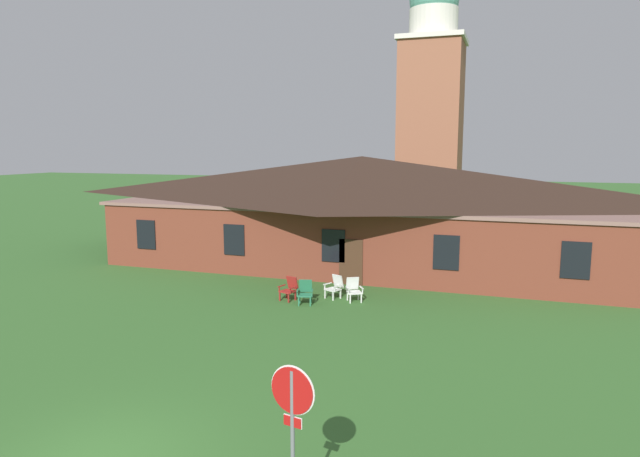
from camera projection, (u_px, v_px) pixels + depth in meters
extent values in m
cube|color=brown|center=(361.00, 233.00, 29.85)|extent=(25.23, 10.00, 3.20)
cube|color=#835E55|center=(362.00, 202.00, 29.61)|extent=(25.73, 10.20, 0.16)
pyramid|color=black|center=(362.00, 179.00, 29.42)|extent=(26.24, 10.40, 2.37)
cube|color=black|center=(146.00, 234.00, 28.34)|extent=(1.10, 0.06, 1.50)
cube|color=black|center=(234.00, 240.00, 26.73)|extent=(1.10, 0.06, 1.50)
cube|color=black|center=(333.00, 246.00, 25.12)|extent=(1.10, 0.06, 1.50)
cube|color=black|center=(446.00, 252.00, 23.51)|extent=(1.10, 0.06, 1.50)
cube|color=black|center=(576.00, 260.00, 21.90)|extent=(1.10, 0.06, 1.50)
cube|color=#422819|center=(351.00, 262.00, 24.96)|extent=(1.10, 0.06, 2.10)
cube|color=#93563D|center=(430.00, 135.00, 44.77)|extent=(4.80, 4.80, 14.40)
cube|color=silver|center=(433.00, 40.00, 43.69)|extent=(5.18, 5.18, 0.36)
cylinder|color=silver|center=(434.00, 23.00, 43.50)|extent=(3.80, 3.80, 2.20)
sphere|color=#4C8E7A|center=(434.00, 0.00, 43.24)|extent=(3.88, 3.88, 3.88)
cylinder|color=slate|center=(293.00, 454.00, 8.74)|extent=(0.07, 0.07, 2.78)
cylinder|color=white|center=(293.00, 390.00, 8.59)|extent=(0.79, 0.18, 0.81)
cylinder|color=#B71414|center=(292.00, 391.00, 8.57)|extent=(0.75, 0.18, 0.76)
cube|color=#B71414|center=(292.00, 422.00, 8.66)|extent=(0.32, 0.09, 0.16)
cube|color=white|center=(293.00, 421.00, 8.67)|extent=(0.34, 0.09, 0.18)
cube|color=maroon|center=(289.00, 298.00, 22.20)|extent=(0.06, 0.06, 0.36)
cube|color=maroon|center=(280.00, 297.00, 22.46)|extent=(0.06, 0.06, 0.36)
cube|color=maroon|center=(295.00, 296.00, 22.55)|extent=(0.06, 0.06, 0.36)
cube|color=maroon|center=(287.00, 294.00, 22.82)|extent=(0.06, 0.06, 0.36)
cube|color=maroon|center=(288.00, 291.00, 22.48)|extent=(0.67, 0.65, 0.05)
cube|color=maroon|center=(292.00, 283.00, 22.68)|extent=(0.55, 0.33, 0.54)
cube|color=maroon|center=(293.00, 288.00, 22.26)|extent=(0.19, 0.47, 0.03)
cube|color=maroon|center=(290.00, 291.00, 22.15)|extent=(0.05, 0.05, 0.22)
cube|color=maroon|center=(282.00, 286.00, 22.60)|extent=(0.19, 0.47, 0.03)
cube|color=maroon|center=(279.00, 289.00, 22.49)|extent=(0.05, 0.05, 0.22)
cube|color=#28704C|center=(310.00, 302.00, 21.70)|extent=(0.06, 0.06, 0.36)
cube|color=#28704C|center=(299.00, 302.00, 21.73)|extent=(0.06, 0.06, 0.36)
cube|color=#28704C|center=(311.00, 299.00, 22.13)|extent=(0.06, 0.06, 0.36)
cube|color=#28704C|center=(300.00, 299.00, 22.16)|extent=(0.06, 0.06, 0.36)
cube|color=#28704C|center=(305.00, 295.00, 21.90)|extent=(0.66, 0.64, 0.05)
cube|color=#28704C|center=(306.00, 286.00, 22.16)|extent=(0.55, 0.32, 0.54)
cube|color=#28704C|center=(312.00, 291.00, 21.83)|extent=(0.18, 0.47, 0.03)
cube|color=#28704C|center=(312.00, 294.00, 21.69)|extent=(0.05, 0.05, 0.22)
cube|color=#28704C|center=(298.00, 290.00, 21.87)|extent=(0.18, 0.47, 0.03)
cube|color=#28704C|center=(297.00, 294.00, 21.73)|extent=(0.05, 0.05, 0.22)
cube|color=silver|center=(333.00, 296.00, 22.50)|extent=(0.07, 0.07, 0.36)
cube|color=silver|center=(325.00, 294.00, 22.82)|extent=(0.07, 0.07, 0.36)
cube|color=silver|center=(340.00, 294.00, 22.81)|extent=(0.07, 0.07, 0.36)
cube|color=silver|center=(332.00, 292.00, 23.13)|extent=(0.07, 0.07, 0.36)
cube|color=silver|center=(333.00, 289.00, 22.79)|extent=(0.71, 0.70, 0.05)
cube|color=silver|center=(338.00, 281.00, 22.96)|extent=(0.54, 0.40, 0.54)
cube|color=silver|center=(338.00, 286.00, 22.54)|extent=(0.26, 0.45, 0.03)
cube|color=silver|center=(335.00, 289.00, 22.44)|extent=(0.05, 0.05, 0.22)
cube|color=silver|center=(327.00, 284.00, 22.95)|extent=(0.26, 0.45, 0.03)
cube|color=silver|center=(325.00, 287.00, 22.85)|extent=(0.05, 0.05, 0.22)
cube|color=silver|center=(361.00, 298.00, 22.17)|extent=(0.07, 0.07, 0.36)
cube|color=silver|center=(350.00, 299.00, 22.08)|extent=(0.07, 0.07, 0.36)
cube|color=silver|center=(358.00, 296.00, 22.60)|extent=(0.07, 0.07, 0.36)
cube|color=silver|center=(347.00, 296.00, 22.51)|extent=(0.07, 0.07, 0.36)
cube|color=silver|center=(354.00, 292.00, 22.31)|extent=(0.73, 0.72, 0.05)
cube|color=silver|center=(352.00, 283.00, 22.57)|extent=(0.54, 0.42, 0.54)
cube|color=silver|center=(361.00, 287.00, 22.32)|extent=(0.29, 0.43, 0.03)
cube|color=silver|center=(362.00, 291.00, 22.18)|extent=(0.05, 0.05, 0.22)
cube|color=silver|center=(348.00, 288.00, 22.21)|extent=(0.29, 0.43, 0.03)
cube|color=silver|center=(349.00, 292.00, 22.07)|extent=(0.05, 0.05, 0.22)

